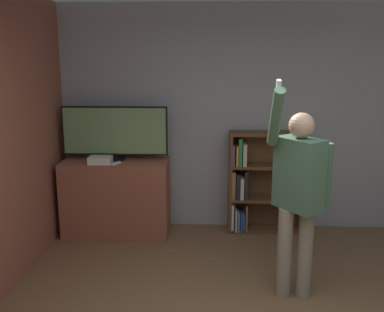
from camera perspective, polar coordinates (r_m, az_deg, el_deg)
wall_back at (r=5.46m, az=5.87°, el=4.73°), size 6.26×0.06×2.70m
wall_side_brick at (r=4.41m, az=-22.15°, el=1.92°), size 0.06×4.45×2.70m
tv_ledge at (r=5.42m, az=-9.55°, el=-5.22°), size 1.24×0.52×0.90m
television at (r=5.28m, az=-9.77°, el=3.01°), size 1.23×0.22×0.63m
game_console at (r=5.19m, az=-11.56°, el=-0.51°), size 0.26×0.19×0.08m
remote_loose at (r=5.13m, az=-9.66°, el=-0.92°), size 0.10×0.14×0.02m
bookshelf at (r=5.46m, az=8.46°, el=-3.41°), size 0.90×0.28×1.22m
person at (r=3.92m, az=13.33°, el=-4.14°), size 0.55×0.54×1.93m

